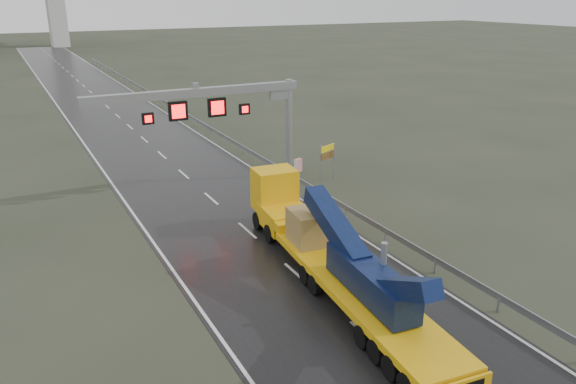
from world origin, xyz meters
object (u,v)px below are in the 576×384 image
heavy_haul_truck (322,242)px  striped_barrier (298,165)px  exit_sign_pair (328,155)px  sign_gantry (227,108)px

heavy_haul_truck → striped_barrier: 16.39m
exit_sign_pair → striped_barrier: exit_sign_pair is taller
sign_gantry → heavy_haul_truck: size_ratio=0.83×
heavy_haul_truck → exit_sign_pair: (7.80, 12.25, 0.24)m
exit_sign_pair → heavy_haul_truck: bearing=-145.8°
heavy_haul_truck → exit_sign_pair: 14.52m
sign_gantry → striped_barrier: size_ratio=14.52×
sign_gantry → heavy_haul_truck: 14.86m
sign_gantry → exit_sign_pair: bearing=-16.4°
striped_barrier → exit_sign_pair: bearing=-90.8°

